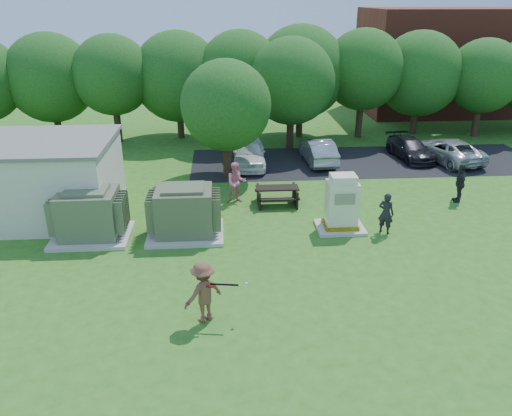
{
  "coord_description": "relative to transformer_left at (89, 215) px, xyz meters",
  "views": [
    {
      "loc": [
        -1.23,
        -13.72,
        8.88
      ],
      "look_at": [
        0.0,
        4.0,
        1.3
      ],
      "focal_mm": 35.0,
      "sensor_mm": 36.0,
      "label": 1
    }
  ],
  "objects": [
    {
      "name": "car_silver_b",
      "position": [
        18.24,
        8.76,
        -0.31
      ],
      "size": [
        3.31,
        5.18,
        1.33
      ],
      "primitive_type": "imported",
      "rotation": [
        0.0,
        0.0,
        3.39
      ],
      "color": "#B9B9BE",
      "rests_on": "ground"
    },
    {
      "name": "tree_row",
      "position": [
        8.25,
        14.0,
        3.18
      ],
      "size": [
        41.3,
        13.3,
        7.3
      ],
      "color": "#47301E",
      "rests_on": "ground"
    },
    {
      "name": "person_by_generator",
      "position": [
        11.72,
        -0.37,
        -0.11
      ],
      "size": [
        0.75,
        0.71,
        1.72
      ],
      "primitive_type": "imported",
      "rotation": [
        0.0,
        0.0,
        2.5
      ],
      "color": "black",
      "rests_on": "ground"
    },
    {
      "name": "transformer_left",
      "position": [
        0.0,
        0.0,
        0.0
      ],
      "size": [
        3.0,
        2.4,
        2.07
      ],
      "color": "beige",
      "rests_on": "ground"
    },
    {
      "name": "picnic_table",
      "position": [
        7.71,
        2.95,
        -0.45
      ],
      "size": [
        1.95,
        1.46,
        0.83
      ],
      "color": "black",
      "rests_on": "ground"
    },
    {
      "name": "generator_cabinet",
      "position": [
        10.02,
        0.12,
        0.06
      ],
      "size": [
        1.93,
        1.58,
        2.36
      ],
      "color": "beige",
      "rests_on": "ground"
    },
    {
      "name": "car_white",
      "position": [
        6.76,
        8.72,
        -0.22
      ],
      "size": [
        1.94,
        4.45,
        1.49
      ],
      "primitive_type": "imported",
      "rotation": [
        0.0,
        0.0,
        -0.04
      ],
      "color": "white",
      "rests_on": "ground"
    },
    {
      "name": "batter",
      "position": [
        4.6,
        -5.81,
        -0.01
      ],
      "size": [
        1.42,
        1.29,
        1.92
      ],
      "primitive_type": "imported",
      "rotation": [
        0.0,
        0.0,
        3.75
      ],
      "color": "brown",
      "rests_on": "ground"
    },
    {
      "name": "parking_strip",
      "position": [
        13.5,
        9.0,
        -0.96
      ],
      "size": [
        20.0,
        6.0,
        0.01
      ],
      "primitive_type": "cube",
      "color": "#232326",
      "rests_on": "ground"
    },
    {
      "name": "person_at_picnic",
      "position": [
        5.85,
        3.36,
        -0.01
      ],
      "size": [
        1.0,
        0.82,
        1.91
      ],
      "primitive_type": "imported",
      "rotation": [
        0.0,
        0.0,
        0.11
      ],
      "color": "pink",
      "rests_on": "ground"
    },
    {
      "name": "car_silver_a",
      "position": [
        10.73,
        9.05,
        -0.28
      ],
      "size": [
        1.7,
        4.28,
        1.38
      ],
      "primitive_type": "imported",
      "rotation": [
        0.0,
        0.0,
        3.2
      ],
      "color": "#9D9DA2",
      "rests_on": "ground"
    },
    {
      "name": "car_dark",
      "position": [
        16.28,
        9.39,
        -0.38
      ],
      "size": [
        2.11,
        4.26,
        1.19
      ],
      "primitive_type": "imported",
      "rotation": [
        0.0,
        0.0,
        0.11
      ],
      "color": "black",
      "rests_on": "ground"
    },
    {
      "name": "ground",
      "position": [
        6.5,
        -4.5,
        -0.97
      ],
      "size": [
        120.0,
        120.0,
        0.0
      ],
      "primitive_type": "plane",
      "color": "#2D6619",
      "rests_on": "ground"
    },
    {
      "name": "person_walking_right",
      "position": [
        16.17,
        2.7,
        -0.05
      ],
      "size": [
        0.63,
        1.13,
        1.83
      ],
      "primitive_type": "imported",
      "rotation": [
        0.0,
        0.0,
        4.54
      ],
      "color": "#26262C",
      "rests_on": "ground"
    },
    {
      "name": "batting_equipment",
      "position": [
        5.23,
        -5.91,
        0.27
      ],
      "size": [
        1.19,
        0.32,
        0.16
      ],
      "color": "black",
      "rests_on": "ground"
    },
    {
      "name": "transformer_right",
      "position": [
        3.7,
        0.0,
        0.0
      ],
      "size": [
        3.0,
        2.4,
        2.07
      ],
      "color": "beige",
      "rests_on": "ground"
    },
    {
      "name": "brick_building",
      "position": [
        24.5,
        22.5,
        3.03
      ],
      "size": [
        15.0,
        8.0,
        8.0
      ],
      "primitive_type": "cube",
      "color": "maroon",
      "rests_on": "ground"
    }
  ]
}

